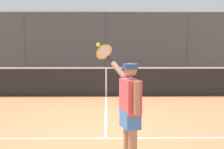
{
  "coord_description": "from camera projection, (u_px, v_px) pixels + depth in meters",
  "views": [
    {
      "loc": [
        -0.03,
        7.8,
        1.91
      ],
      "look_at": [
        -0.15,
        -0.9,
        1.05
      ],
      "focal_mm": 58.95,
      "sensor_mm": 36.0,
      "label": 1
    }
  ],
  "objects": [
    {
      "name": "ground_plane",
      "position": [
        106.0,
        127.0,
        7.95
      ],
      "size": [
        60.0,
        60.0,
        0.0
      ],
      "primitive_type": "plane",
      "color": "#C67A4C"
    },
    {
      "name": "fence_backdrop",
      "position": [
        106.0,
        46.0,
        17.75
      ],
      "size": [
        18.17,
        1.37,
        3.13
      ],
      "color": "#474C51",
      "rests_on": "ground"
    },
    {
      "name": "tennis_player",
      "position": [
        129.0,
        107.0,
        5.44
      ],
      "size": [
        0.72,
        1.22,
        1.84
      ],
      "rotation": [
        0.0,
        0.0,
        -1.31
      ],
      "color": "black",
      "rests_on": "ground"
    },
    {
      "name": "tennis_net",
      "position": [
        106.0,
        81.0,
        12.13
      ],
      "size": [
        10.6,
        0.09,
        1.07
      ],
      "color": "#2D2D2D",
      "rests_on": "ground"
    },
    {
      "name": "court_line_markings",
      "position": [
        105.0,
        143.0,
        6.71
      ],
      "size": [
        8.25,
        9.43,
        0.01
      ],
      "color": "white",
      "rests_on": "ground"
    }
  ]
}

